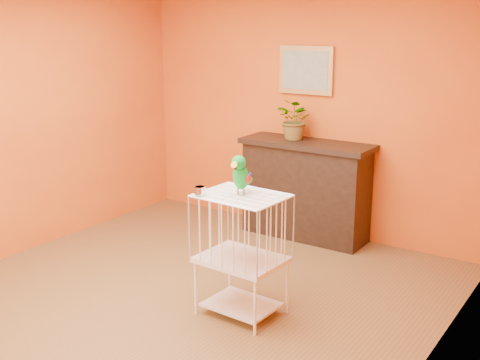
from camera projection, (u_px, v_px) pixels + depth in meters
The scene contains 8 objects.
ground at pixel (174, 302), 4.96m from camera, with size 4.50×4.50×0.00m, color brown.
room_shell at pixel (168, 111), 4.56m from camera, with size 4.50×4.50×4.50m.
console_cabinet at pixel (305, 190), 6.36m from camera, with size 1.40×0.50×1.04m.
potted_plant at pixel (297, 124), 6.28m from camera, with size 0.39×0.43×0.34m, color #26722D.
framed_picture at pixel (306, 70), 6.29m from camera, with size 0.62×0.04×0.50m.
birdcage at pixel (241, 254), 4.64m from camera, with size 0.66×0.52×0.98m.
feed_cup at pixel (200, 191), 4.52m from camera, with size 0.09×0.09×0.06m, color silver.
parrot at pixel (241, 174), 4.51m from camera, with size 0.15×0.28×0.31m.
Camera 1 is at (2.99, -3.46, 2.25)m, focal length 45.00 mm.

